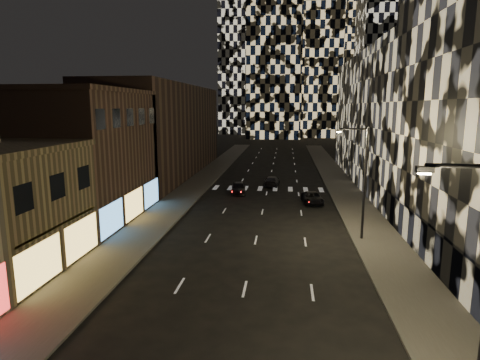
% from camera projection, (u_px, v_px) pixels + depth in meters
% --- Properties ---
extents(sidewalk_left, '(4.00, 120.00, 0.15)m').
position_uv_depth(sidewalk_left, '(194.00, 186.00, 54.44)').
color(sidewalk_left, '#47443F').
rests_on(sidewalk_left, ground).
extents(sidewalk_right, '(4.00, 120.00, 0.15)m').
position_uv_depth(sidewalk_right, '(344.00, 190.00, 52.21)').
color(sidewalk_right, '#47443F').
rests_on(sidewalk_right, ground).
extents(curb_left, '(0.20, 120.00, 0.15)m').
position_uv_depth(curb_left, '(209.00, 187.00, 54.21)').
color(curb_left, '#4C4C47').
rests_on(curb_left, ground).
extents(curb_right, '(0.20, 120.00, 0.15)m').
position_uv_depth(curb_right, '(328.00, 189.00, 52.44)').
color(curb_right, '#4C4C47').
rests_on(curb_right, ground).
extents(retail_brown, '(10.00, 15.00, 12.00)m').
position_uv_depth(retail_brown, '(81.00, 158.00, 38.03)').
color(retail_brown, '#4D352B').
rests_on(retail_brown, ground).
extents(retail_filler_left, '(10.00, 40.00, 14.00)m').
position_uv_depth(retail_filler_left, '(164.00, 131.00, 63.74)').
color(retail_filler_left, '#4D352B').
rests_on(retail_filler_left, ground).
extents(midrise_base, '(0.60, 25.00, 3.00)m').
position_uv_depth(midrise_base, '(434.00, 247.00, 26.77)').
color(midrise_base, '#383838').
rests_on(midrise_base, ground).
extents(midrise_filler_right, '(16.00, 40.00, 18.00)m').
position_uv_depth(midrise_filler_right, '(413.00, 119.00, 56.31)').
color(midrise_filler_right, '#232326').
rests_on(midrise_filler_right, ground).
extents(streetlight_far, '(2.55, 0.25, 9.00)m').
position_uv_depth(streetlight_far, '(362.00, 176.00, 31.89)').
color(streetlight_far, black).
rests_on(streetlight_far, sidewalk_right).
extents(car_dark_midlane, '(2.25, 4.47, 1.46)m').
position_uv_depth(car_dark_midlane, '(239.00, 188.00, 50.28)').
color(car_dark_midlane, black).
rests_on(car_dark_midlane, ground).
extents(car_dark_oncoming, '(2.20, 4.70, 1.33)m').
position_uv_depth(car_dark_oncoming, '(272.00, 181.00, 55.08)').
color(car_dark_oncoming, black).
rests_on(car_dark_oncoming, ground).
extents(car_dark_rightlane, '(2.54, 4.77, 1.27)m').
position_uv_depth(car_dark_rightlane, '(312.00, 198.00, 45.06)').
color(car_dark_rightlane, black).
rests_on(car_dark_rightlane, ground).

